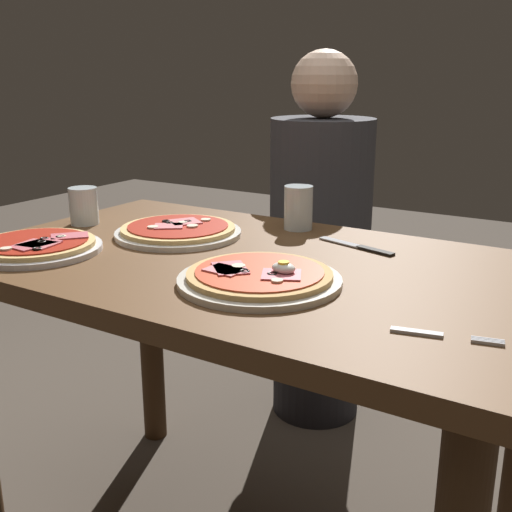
% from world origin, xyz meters
% --- Properties ---
extents(dining_table, '(1.19, 0.72, 0.75)m').
position_xyz_m(dining_table, '(0.00, 0.00, 0.62)').
color(dining_table, brown).
rests_on(dining_table, ground).
extents(pizza_foreground, '(0.30, 0.30, 0.05)m').
position_xyz_m(pizza_foreground, '(0.11, -0.12, 0.76)').
color(pizza_foreground, silver).
rests_on(pizza_foreground, dining_table).
extents(pizza_across_left, '(0.28, 0.28, 0.03)m').
position_xyz_m(pizza_across_left, '(-0.40, -0.19, 0.76)').
color(pizza_across_left, white).
rests_on(pizza_across_left, dining_table).
extents(pizza_across_right, '(0.29, 0.29, 0.03)m').
position_xyz_m(pizza_across_right, '(-0.23, 0.07, 0.76)').
color(pizza_across_right, white).
rests_on(pizza_across_right, dining_table).
extents(water_glass_near, '(0.07, 0.07, 0.09)m').
position_xyz_m(water_glass_near, '(-0.50, 0.04, 0.79)').
color(water_glass_near, silver).
rests_on(water_glass_near, dining_table).
extents(water_glass_far, '(0.07, 0.07, 0.11)m').
position_xyz_m(water_glass_far, '(-0.02, 0.28, 0.79)').
color(water_glass_far, silver).
rests_on(water_glass_far, dining_table).
extents(fork, '(0.16, 0.05, 0.00)m').
position_xyz_m(fork, '(0.45, -0.18, 0.75)').
color(fork, silver).
rests_on(fork, dining_table).
extents(knife, '(0.19, 0.07, 0.01)m').
position_xyz_m(knife, '(0.17, 0.20, 0.75)').
color(knife, silver).
rests_on(knife, dining_table).
extents(diner_person, '(0.32, 0.32, 1.18)m').
position_xyz_m(diner_person, '(-0.18, 0.72, 0.56)').
color(diner_person, black).
rests_on(diner_person, ground).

